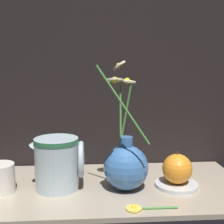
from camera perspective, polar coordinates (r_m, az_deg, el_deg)
The scene contains 7 objects.
ground_plane at distance 0.86m, azimuth -1.01°, elevation -14.02°, with size 6.00×6.00×0.00m, color black.
shelf at distance 0.86m, azimuth -1.01°, elevation -13.65°, with size 0.74×0.35×0.01m.
vase_with_flowers at distance 0.81m, azimuth 2.56°, elevation -9.63°, with size 0.14×0.20×0.33m.
ceramic_pitcher at distance 0.82m, azimuth -9.85°, elevation -8.87°, with size 0.14×0.11×0.14m.
saucer_plate at distance 0.86m, azimuth 11.75°, elevation -12.91°, with size 0.11×0.11×0.01m.
orange_fruit at distance 0.85m, azimuth 11.84°, elevation -10.13°, with size 0.08×0.08×0.09m.
loose_daisy at distance 0.73m, azimuth 5.13°, elevation -17.13°, with size 0.12×0.04×0.01m.
Camera 1 is at (-0.04, -0.79, 0.34)m, focal length 50.00 mm.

